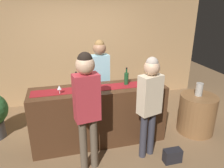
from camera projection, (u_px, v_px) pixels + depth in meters
name	position (u px, v px, depth m)	size (l,w,h in m)	color
ground_plane	(100.00, 140.00, 3.93)	(10.00, 10.00, 0.00)	brown
back_wall	(83.00, 43.00, 5.14)	(6.00, 0.12, 2.90)	tan
bar_counter	(99.00, 115.00, 3.75)	(2.27, 0.60, 1.02)	#472B19
counter_runner_cloth	(99.00, 88.00, 3.57)	(2.16, 0.28, 0.01)	maroon
wine_bottle_amber	(77.00, 83.00, 3.47)	(0.07, 0.07, 0.30)	brown
wine_bottle_clear	(153.00, 78.00, 3.70)	(0.07, 0.07, 0.30)	#B2C6C1
wine_bottle_green	(126.00, 78.00, 3.68)	(0.07, 0.07, 0.30)	#194723
wine_glass_near_customer	(59.00, 88.00, 3.30)	(0.07, 0.07, 0.14)	silver
wine_glass_mid_counter	(143.00, 78.00, 3.70)	(0.07, 0.07, 0.14)	silver
wine_glass_far_end	(94.00, 82.00, 3.54)	(0.07, 0.07, 0.14)	silver
bartender	(100.00, 74.00, 4.11)	(0.36, 0.24, 1.72)	#26262B
customer_sipping	(150.00, 99.00, 3.20)	(0.38, 0.29, 1.64)	#33333D
customer_browsing	(87.00, 101.00, 2.88)	(0.37, 0.25, 1.78)	brown
round_side_table	(197.00, 114.00, 4.09)	(0.68, 0.68, 0.74)	brown
vase_on_side_table	(199.00, 89.00, 3.94)	(0.13, 0.13, 0.24)	#A8A399
handbag	(172.00, 156.00, 3.35)	(0.28, 0.14, 0.22)	black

